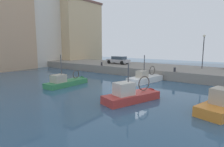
% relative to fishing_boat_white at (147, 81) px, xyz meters
% --- Properties ---
extents(water_surface, '(80.00, 80.00, 0.00)m').
position_rel_fishing_boat_white_xyz_m(water_surface, '(-4.77, -0.59, -0.10)').
color(water_surface, '#335675').
rests_on(water_surface, ground).
extents(quay_wall, '(9.00, 56.00, 1.20)m').
position_rel_fishing_boat_white_xyz_m(quay_wall, '(6.73, -0.59, 0.50)').
color(quay_wall, gray).
rests_on(quay_wall, ground).
extents(fishing_boat_white, '(6.13, 2.84, 4.17)m').
position_rel_fishing_boat_white_xyz_m(fishing_boat_white, '(0.00, 0.00, 0.00)').
color(fishing_boat_white, white).
rests_on(fishing_boat_white, ground).
extents(fishing_boat_red, '(5.99, 3.44, 3.90)m').
position_rel_fishing_boat_white_xyz_m(fishing_boat_red, '(-7.90, -2.64, 0.06)').
color(fishing_boat_red, '#BC3833').
rests_on(fishing_boat_red, ground).
extents(fishing_boat_green, '(6.00, 1.85, 4.27)m').
position_rel_fishing_boat_white_xyz_m(fishing_boat_green, '(-7.06, 6.46, 0.03)').
color(fishing_boat_green, '#388951').
rests_on(fishing_boat_green, ground).
extents(parked_car_silver, '(2.03, 4.38, 1.33)m').
position_rel_fishing_boat_white_xyz_m(parked_car_silver, '(6.62, 8.84, 1.78)').
color(parked_car_silver, '#B7B7BC').
rests_on(parked_car_silver, quay_wall).
extents(mooring_bollard_south, '(0.28, 0.28, 0.55)m').
position_rel_fishing_boat_white_xyz_m(mooring_bollard_south, '(2.58, -2.59, 1.37)').
color(mooring_bollard_south, '#2D2D33').
rests_on(mooring_bollard_south, quay_wall).
extents(mooring_bollard_mid, '(0.28, 0.28, 0.55)m').
position_rel_fishing_boat_white_xyz_m(mooring_bollard_mid, '(2.58, 9.41, 1.37)').
color(mooring_bollard_mid, '#2D2D33').
rests_on(mooring_bollard_mid, quay_wall).
extents(quay_streetlamp, '(0.36, 0.36, 4.83)m').
position_rel_fishing_boat_white_xyz_m(quay_streetlamp, '(8.23, -4.73, 4.35)').
color(quay_streetlamp, '#38383D').
rests_on(quay_streetlamp, quay_wall).
extents(waterfront_building_west, '(10.62, 6.29, 14.43)m').
position_rel_fishing_boat_white_xyz_m(waterfront_building_west, '(-5.43, 26.16, 7.13)').
color(waterfront_building_west, tan).
rests_on(waterfront_building_west, ground).
extents(waterfront_building_west_mid, '(11.32, 8.90, 14.87)m').
position_rel_fishing_boat_white_xyz_m(waterfront_building_west_mid, '(11.52, 25.31, 7.35)').
color(waterfront_building_west_mid, '#D1B284').
rests_on(waterfront_building_west_mid, ground).
extents(waterfront_building_east, '(11.00, 8.88, 24.22)m').
position_rel_fishing_boat_white_xyz_m(waterfront_building_east, '(1.47, 27.95, 12.03)').
color(waterfront_building_east, silver).
rests_on(waterfront_building_east, ground).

